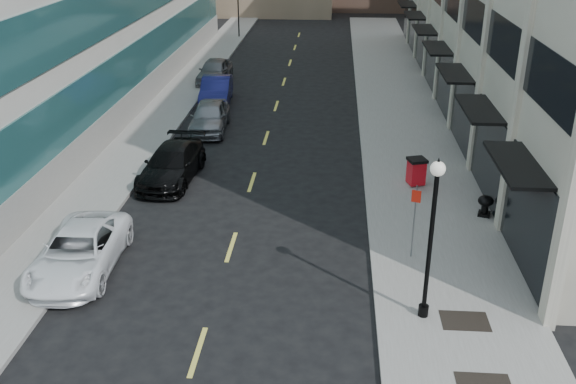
# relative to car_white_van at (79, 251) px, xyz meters

# --- Properties ---
(sidewalk_right) EXTENTS (5.00, 80.00, 0.15)m
(sidewalk_right) POSITION_rel_car_white_van_xyz_m (12.30, 14.00, -0.66)
(sidewalk_right) COLOR gray
(sidewalk_right) RESTS_ON ground
(sidewalk_left) EXTENTS (3.00, 80.00, 0.15)m
(sidewalk_left) POSITION_rel_car_white_van_xyz_m (-1.70, 14.00, -0.66)
(sidewalk_left) COLOR gray
(sidewalk_left) RESTS_ON ground
(grate_far) EXTENTS (1.40, 1.00, 0.01)m
(grate_far) POSITION_rel_car_white_van_xyz_m (12.40, -2.20, -0.58)
(grate_far) COLOR black
(grate_far) RESTS_ON sidewalk_right
(road_centerline) EXTENTS (0.15, 68.20, 0.01)m
(road_centerline) POSITION_rel_car_white_van_xyz_m (4.80, 11.00, -0.73)
(road_centerline) COLOR #D8CC4C
(road_centerline) RESTS_ON ground
(car_white_van) EXTENTS (2.64, 5.39, 1.47)m
(car_white_van) POSITION_rel_car_white_van_xyz_m (0.00, 0.00, 0.00)
(car_white_van) COLOR white
(car_white_van) RESTS_ON ground
(car_black_pickup) EXTENTS (2.47, 5.39, 1.53)m
(car_black_pickup) POSITION_rel_car_white_van_xyz_m (1.21, 8.00, 0.03)
(car_black_pickup) COLOR black
(car_black_pickup) RESTS_ON ground
(car_silver_sedan) EXTENTS (2.16, 4.85, 1.62)m
(car_silver_sedan) POSITION_rel_car_white_van_xyz_m (1.60, 15.00, 0.07)
(car_silver_sedan) COLOR gray
(car_silver_sedan) RESTS_ON ground
(car_blue_sedan) EXTENTS (2.14, 5.12, 1.64)m
(car_blue_sedan) POSITION_rel_car_white_van_xyz_m (1.04, 20.23, 0.09)
(car_blue_sedan) COLOR navy
(car_blue_sedan) RESTS_ON ground
(car_grey_sedan) EXTENTS (2.17, 4.88, 1.63)m
(car_grey_sedan) POSITION_rel_car_white_van_xyz_m (0.00, 25.47, 0.08)
(car_grey_sedan) COLOR slate
(car_grey_sedan) RESTS_ON ground
(trash_bin) EXTENTS (0.93, 0.93, 1.21)m
(trash_bin) POSITION_rel_car_white_van_xyz_m (12.02, 7.94, 0.06)
(trash_bin) COLOR red
(trash_bin) RESTS_ON sidewalk_right
(lamppost) EXTENTS (0.42, 0.42, 5.04)m
(lamppost) POSITION_rel_car_white_van_xyz_m (11.20, -2.00, 2.37)
(lamppost) COLOR black
(lamppost) RESTS_ON sidewalk_right
(sign_post) EXTENTS (0.31, 0.13, 2.69)m
(sign_post) POSITION_rel_car_white_van_xyz_m (11.20, 1.53, 1.12)
(sign_post) COLOR slate
(sign_post) RESTS_ON sidewalk_right
(urn_planter) EXTENTS (0.61, 0.61, 0.84)m
(urn_planter) POSITION_rel_car_white_van_xyz_m (14.40, 5.02, -0.07)
(urn_planter) COLOR black
(urn_planter) RESTS_ON sidewalk_right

